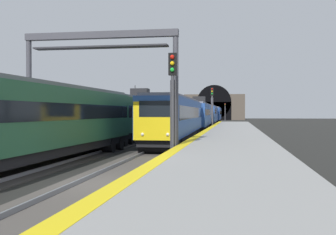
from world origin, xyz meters
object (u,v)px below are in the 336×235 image
train_adjacent_platform (140,116)px  catenary_mast_near (135,106)px  train_main_approaching (205,115)px  railway_signal_far (225,111)px  overhead_signal_gantry (100,64)px  railway_signal_near (173,98)px  railway_signal_mid (212,106)px

train_adjacent_platform → catenary_mast_near: size_ratio=8.51×
train_main_approaching → train_adjacent_platform: bearing=-10.4°
railway_signal_far → overhead_signal_gantry: overhead_signal_gantry is taller
overhead_signal_gantry → railway_signal_near: bearing=-107.5°
railway_signal_near → catenary_mast_near: 48.43m
train_main_approaching → railway_signal_mid: size_ratio=14.38×
railway_signal_near → railway_signal_mid: bearing=-180.0°
train_adjacent_platform → railway_signal_near: size_ratio=11.11×
train_adjacent_platform → railway_signal_near: 20.42m
train_main_approaching → railway_signal_mid: railway_signal_mid is taller
train_main_approaching → railway_signal_near: 45.32m
railway_signal_far → catenary_mast_near: (-53.09, 13.39, 0.57)m
train_adjacent_platform → overhead_signal_gantry: size_ratio=7.30×
railway_signal_mid → railway_signal_far: bearing=-180.0°
train_main_approaching → overhead_signal_gantry: size_ratio=10.06×
catenary_mast_near → railway_signal_mid: bearing=-135.4°
train_adjacent_platform → catenary_mast_near: (27.09, 7.24, 1.37)m
railway_signal_far → overhead_signal_gantry: size_ratio=0.64×
train_main_approaching → overhead_signal_gantry: (-44.01, 2.15, 2.92)m
catenary_mast_near → railway_signal_far: bearing=-14.2°
train_adjacent_platform → railway_signal_far: (80.18, -6.15, 0.80)m
railway_signal_far → catenary_mast_near: catenary_mast_near is taller
train_main_approaching → train_adjacent_platform: train_adjacent_platform is taller
train_adjacent_platform → railway_signal_far: 80.42m
catenary_mast_near → railway_signal_near: bearing=-163.9°
railway_signal_mid → railway_signal_far: (66.65, -0.00, -0.38)m
train_main_approaching → railway_signal_mid: 12.50m
railway_signal_far → catenary_mast_near: size_ratio=0.74×
railway_signal_mid → railway_signal_far: 66.65m
train_main_approaching → train_adjacent_platform: size_ratio=1.38×
railway_signal_near → catenary_mast_near: (46.54, 13.39, 0.38)m
train_main_approaching → train_adjacent_platform: 26.18m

